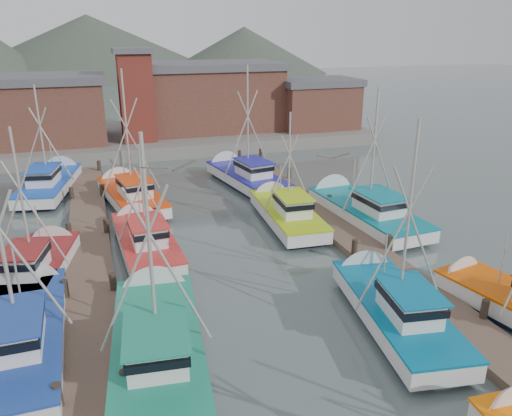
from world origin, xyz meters
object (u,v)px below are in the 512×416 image
object	(u,v)px
boat_4	(157,340)
boat_8	(145,239)
boat_12	(130,195)
lookout_tower	(136,95)

from	to	relation	value
boat_4	boat_8	size ratio (longest dim) A/B	1.15
boat_8	boat_12	xyz separation A→B (m)	(-0.11, 8.11, 0.01)
boat_8	boat_12	size ratio (longest dim) A/B	0.89
boat_4	lookout_tower	bearing A→B (deg)	91.22
lookout_tower	boat_12	bearing A→B (deg)	-98.34
lookout_tower	boat_8	size ratio (longest dim) A/B	0.98
boat_12	boat_4	bearing A→B (deg)	-101.58
lookout_tower	boat_8	xyz separation A→B (m)	(-2.12, -23.34, -4.88)
lookout_tower	boat_4	distance (m)	33.36
lookout_tower	boat_4	bearing A→B (deg)	-94.70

